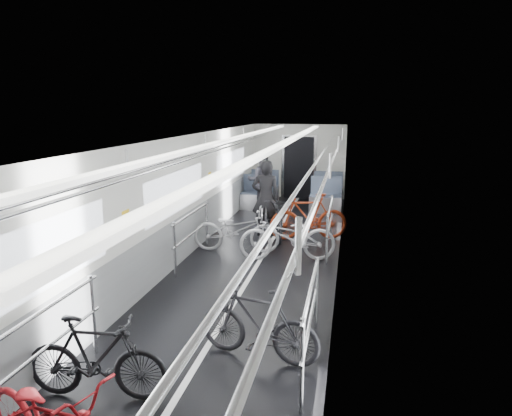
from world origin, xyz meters
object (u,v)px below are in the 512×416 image
at_px(bike_right_mid, 288,236).
at_px(bike_right_far, 309,217).
at_px(bike_left_mid, 97,358).
at_px(person_standing, 266,198).
at_px(bike_aisle, 276,217).
at_px(bike_right_near, 259,323).
at_px(bike_left_far, 236,230).
at_px(person_seated, 262,181).

height_order(bike_right_mid, bike_right_far, bike_right_far).
bearing_deg(bike_right_far, bike_left_mid, -30.88).
height_order(bike_left_mid, bike_right_mid, bike_right_mid).
distance_m(bike_right_mid, bike_right_far, 1.55).
bearing_deg(person_standing, bike_left_mid, 77.51).
bearing_deg(bike_aisle, bike_left_mid, -113.47).
relative_size(bike_right_near, person_standing, 0.85).
height_order(bike_aisle, person_standing, person_standing).
distance_m(bike_right_near, person_standing, 5.37).
distance_m(bike_right_far, bike_aisle, 0.74).
height_order(bike_left_mid, bike_right_near, bike_right_near).
relative_size(bike_left_mid, person_standing, 0.84).
height_order(bike_right_mid, person_standing, person_standing).
bearing_deg(person_standing, bike_right_mid, 106.63).
relative_size(bike_right_near, bike_aisle, 0.82).
distance_m(bike_left_far, bike_aisle, 1.38).
distance_m(bike_left_mid, bike_right_near, 1.81).
height_order(bike_left_far, bike_right_near, bike_left_far).
distance_m(bike_right_far, person_standing, 1.08).
bearing_deg(bike_left_far, bike_right_near, -166.18).
relative_size(bike_left_far, bike_aisle, 0.97).
bearing_deg(person_standing, bike_left_far, 66.91).
bearing_deg(bike_left_mid, bike_aisle, -13.05).
bearing_deg(bike_aisle, bike_left_far, -133.48).
bearing_deg(bike_aisle, bike_right_far, -18.42).
distance_m(bike_aisle, person_standing, 0.50).
xyz_separation_m(bike_right_near, person_standing, (-0.90, 5.28, 0.43)).
bearing_deg(bike_left_mid, person_standing, -10.55).
bearing_deg(bike_right_mid, bike_left_far, -118.77).
bearing_deg(person_seated, bike_left_far, 80.90).
height_order(bike_right_mid, bike_aisle, bike_right_mid).
relative_size(bike_right_near, person_seated, 0.88).
distance_m(bike_right_mid, bike_aisle, 1.63).
relative_size(bike_left_far, bike_right_near, 1.18).
distance_m(bike_right_near, bike_aisle, 5.22).
height_order(bike_right_mid, person_seated, person_seated).
distance_m(bike_left_far, person_seated, 4.02).
xyz_separation_m(bike_right_near, bike_aisle, (-0.64, 5.18, 0.03)).
bearing_deg(bike_right_far, person_seated, -166.69).
xyz_separation_m(bike_left_far, bike_aisle, (0.64, 1.22, 0.01)).
bearing_deg(bike_left_far, bike_aisle, -31.50).
distance_m(bike_left_mid, person_seated, 9.03).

